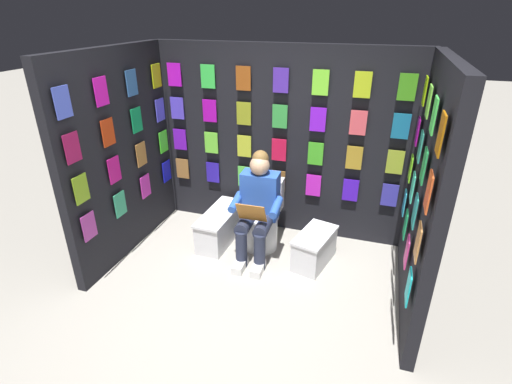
{
  "coord_description": "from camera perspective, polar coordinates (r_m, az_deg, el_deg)",
  "views": [
    {
      "loc": [
        -1.05,
        2.34,
        2.51
      ],
      "look_at": [
        0.03,
        -0.99,
        0.85
      ],
      "focal_mm": 27.15,
      "sensor_mm": 36.0,
      "label": 1
    }
  ],
  "objects": [
    {
      "name": "ground_plane",
      "position": [
        3.59,
        -4.72,
        -19.07
      ],
      "size": [
        30.0,
        30.0,
        0.0
      ],
      "primitive_type": "plane",
      "color": "#9E998E"
    },
    {
      "name": "display_wall_left",
      "position": [
        3.56,
        23.67,
        -0.22
      ],
      "size": [
        0.14,
        1.79,
        2.2
      ],
      "color": "black",
      "rests_on": "ground"
    },
    {
      "name": "comic_longbox_near",
      "position": [
        4.6,
        -5.26,
        -5.03
      ],
      "size": [
        0.34,
        0.82,
        0.38
      ],
      "rotation": [
        0.0,
        0.0,
        -0.04
      ],
      "color": "silver",
      "rests_on": "ground"
    },
    {
      "name": "display_wall_back",
      "position": [
        4.54,
        3.69,
        7.24
      ],
      "size": [
        3.02,
        0.14,
        2.2
      ],
      "color": "black",
      "rests_on": "ground"
    },
    {
      "name": "display_wall_right",
      "position": [
        4.36,
        -19.26,
        5.07
      ],
      "size": [
        0.14,
        1.79,
        2.2
      ],
      "color": "black",
      "rests_on": "ground"
    },
    {
      "name": "comic_longbox_far",
      "position": [
        4.24,
        8.57,
        -8.2
      ],
      "size": [
        0.44,
        0.65,
        0.37
      ],
      "rotation": [
        0.0,
        0.0,
        -0.24
      ],
      "color": "silver",
      "rests_on": "ground"
    },
    {
      "name": "toilet",
      "position": [
        4.45,
        0.99,
        -4.01
      ],
      "size": [
        0.41,
        0.56,
        0.77
      ],
      "rotation": [
        0.0,
        0.0,
        0.04
      ],
      "color": "white",
      "rests_on": "ground"
    },
    {
      "name": "person_reading",
      "position": [
        4.13,
        0.19,
        -2.19
      ],
      "size": [
        0.53,
        0.69,
        1.19
      ],
      "rotation": [
        0.0,
        0.0,
        0.04
      ],
      "color": "blue",
      "rests_on": "ground"
    }
  ]
}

